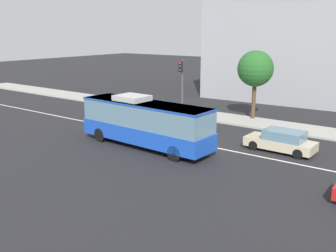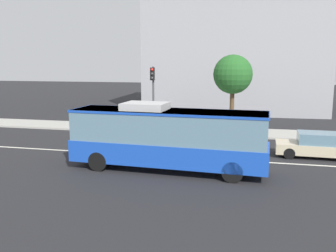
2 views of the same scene
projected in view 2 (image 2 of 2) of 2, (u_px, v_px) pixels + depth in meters
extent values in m
plane|color=black|center=(220.00, 160.00, 20.44)|extent=(160.00, 160.00, 0.00)
cube|color=#9E9B93|center=(229.00, 132.00, 28.31)|extent=(80.00, 3.59, 0.14)
cube|color=silver|center=(220.00, 160.00, 20.44)|extent=(76.00, 0.16, 0.01)
cube|color=#1947B7|center=(168.00, 152.00, 18.33)|extent=(10.11, 2.96, 1.10)
cube|color=slate|center=(168.00, 126.00, 18.10)|extent=(9.90, 2.88, 1.58)
cube|color=#1947B7|center=(168.00, 112.00, 17.97)|extent=(10.00, 2.93, 0.12)
cube|color=#B2B2B2|center=(145.00, 106.00, 18.25)|extent=(2.28, 1.90, 0.36)
cylinder|color=black|center=(237.00, 160.00, 18.55)|extent=(1.01, 0.35, 1.00)
cylinder|color=black|center=(233.00, 172.00, 16.46)|extent=(1.01, 0.35, 1.00)
cylinder|color=black|center=(116.00, 151.00, 20.35)|extent=(1.01, 0.35, 1.00)
cylinder|color=black|center=(98.00, 161.00, 18.27)|extent=(1.01, 0.35, 1.00)
cube|color=#C6B793|center=(315.00, 148.00, 20.94)|extent=(4.55, 1.93, 0.60)
cube|color=slate|center=(321.00, 138.00, 20.77)|extent=(2.57, 1.73, 0.64)
cylinder|color=black|center=(289.00, 153.00, 20.59)|extent=(0.65, 0.24, 0.64)
cylinder|color=black|center=(287.00, 147.00, 22.11)|extent=(0.65, 0.24, 0.64)
cylinder|color=#47474C|center=(153.00, 100.00, 27.82)|extent=(0.16, 0.16, 5.20)
cube|color=black|center=(152.00, 74.00, 27.20)|extent=(0.33, 0.30, 0.96)
sphere|color=red|center=(152.00, 70.00, 27.00)|extent=(0.22, 0.22, 0.22)
sphere|color=#2D2D2D|center=(152.00, 74.00, 27.05)|extent=(0.22, 0.22, 0.22)
sphere|color=#2D2D2D|center=(152.00, 78.00, 27.11)|extent=(0.22, 0.22, 0.22)
cylinder|color=#4C3823|center=(232.00, 110.00, 29.21)|extent=(0.36, 0.36, 3.39)
sphere|color=#235B23|center=(233.00, 74.00, 28.71)|extent=(3.15, 3.15, 3.15)
cube|color=#939399|center=(234.00, 52.00, 43.42)|extent=(20.06, 16.65, 13.60)
cube|color=slate|center=(316.00, 92.00, 42.52)|extent=(0.74, 14.18, 1.50)
cube|color=slate|center=(318.00, 63.00, 41.94)|extent=(0.74, 14.18, 1.50)
cube|color=slate|center=(320.00, 33.00, 41.35)|extent=(0.74, 14.18, 1.50)
cube|color=slate|center=(322.00, 2.00, 40.76)|extent=(0.74, 14.18, 1.50)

